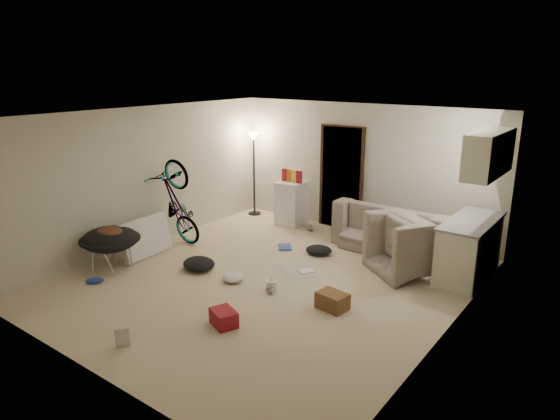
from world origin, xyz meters
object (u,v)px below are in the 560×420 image
Objects in this scene: saucer_chair at (111,245)px; drink_case_b at (224,318)px; sofa at (393,232)px; drink_case_a at (332,301)px; kitchen_counter at (469,250)px; armchair at (416,251)px; mini_fridge at (291,203)px; floor_lamp at (254,156)px; juicer at (272,285)px; tv_box at (146,237)px; bicycle at (178,221)px.

saucer_chair reaches higher than drink_case_b.
sofa reaches higher than drink_case_a.
drink_case_b is (-2.00, -3.41, -0.34)m from kitchen_counter.
mini_fridge is at bearing 20.21° from armchair.
mini_fridge is at bearing 142.32° from drink_case_a.
floor_lamp is 2.02× the size of mini_fridge.
floor_lamp is at bearing 172.34° from kitchen_counter.
juicer is (-0.65, -2.71, -0.20)m from sofa.
drink_case_a is at bearing 3.34° from juicer.
kitchen_counter reaches higher than armchair.
mini_fridge reaches higher than juicer.
kitchen_counter is at bearing 71.46° from drink_case_a.
juicer reaches higher than drink_case_a.
juicer is at bearing 77.01° from sofa.
mini_fridge is 0.93× the size of saucer_chair.
tv_box is 2.88× the size of drink_case_b.
drink_case_a is at bearing -48.44° from mini_fridge.
drink_case_b is (-1.27, -3.12, -0.24)m from armchair.
armchair reaches higher than tv_box.
floor_lamp is 1.10× the size of bicycle.
armchair is 1.10× the size of saucer_chair.
drink_case_a is (3.71, -2.85, -1.19)m from floor_lamp.
floor_lamp is 4.95m from kitchen_counter.
drink_case_b is (2.73, -0.30, -0.30)m from saucer_chair.
sofa is 4.35m from tv_box.
drink_case_a is (3.61, 0.21, -0.22)m from tv_box.
sofa is 2.68m from drink_case_a.
drink_case_b is at bearing -68.21° from mini_fridge.
saucer_chair is (-0.97, -3.66, -0.04)m from mini_fridge.
bicycle is 1.44m from saucer_chair.
mini_fridge is at bearing -5.36° from floor_lamp.
floor_lamp reaches higher than bicycle.
armchair is 2.63× the size of drink_case_a.
sofa reaches higher than juicer.
kitchen_counter is (4.83, -0.65, -0.87)m from floor_lamp.
kitchen_counter reaches higher than tv_box.
saucer_chair reaches higher than sofa.
armchair is at bearing 86.82° from drink_case_a.
drink_case_a is 0.99m from juicer.
tv_box is 4.36× the size of juicer.
juicer is (2.61, 0.16, -0.24)m from tv_box.
drink_case_a is at bearing 14.16° from saucer_chair.
kitchen_counter reaches higher than drink_case_a.
juicer is (2.61, -0.59, -0.34)m from bicycle.
floor_lamp reaches higher than kitchen_counter.
mini_fridge is (1.07, -0.10, -0.86)m from floor_lamp.
floor_lamp reaches higher than saucer_chair.
kitchen_counter is 6.40× the size of juicer.
bicycle is at bearing 90.00° from saucer_chair.
floor_lamp is 4.16m from juicer.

